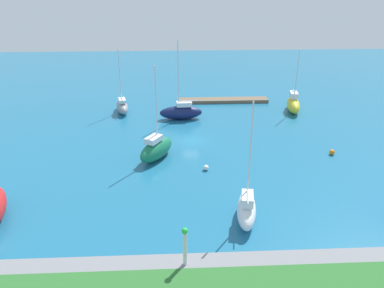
{
  "coord_description": "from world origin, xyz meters",
  "views": [
    {
      "loc": [
        2.55,
        56.15,
        23.97
      ],
      "look_at": [
        0.0,
        4.94,
        1.5
      ],
      "focal_mm": 35.99,
      "sensor_mm": 36.0,
      "label": 1
    }
  ],
  "objects_px": {
    "mooring_buoy_orange": "(332,152)",
    "harbor_beacon": "(185,244)",
    "sailboat_white_far_south": "(247,209)",
    "sailboat_green_east_end": "(156,149)",
    "pier_dock": "(223,100)",
    "sailboat_gray_mid_basin": "(122,106)",
    "mooring_buoy_white": "(206,168)",
    "sailboat_yellow_far_north": "(293,104)",
    "sailboat_navy_center_basin": "(181,112)"
  },
  "relations": [
    {
      "from": "pier_dock",
      "to": "sailboat_gray_mid_basin",
      "type": "relative_size",
      "value": 1.54
    },
    {
      "from": "sailboat_navy_center_basin",
      "to": "sailboat_white_far_south",
      "type": "xyz_separation_m",
      "value": [
        -6.14,
        32.08,
        0.06
      ]
    },
    {
      "from": "harbor_beacon",
      "to": "sailboat_navy_center_basin",
      "type": "distance_m",
      "value": 39.85
    },
    {
      "from": "sailboat_white_far_south",
      "to": "sailboat_gray_mid_basin",
      "type": "relative_size",
      "value": 1.11
    },
    {
      "from": "harbor_beacon",
      "to": "pier_dock",
      "type": "bearing_deg",
      "value": -100.93
    },
    {
      "from": "sailboat_gray_mid_basin",
      "to": "sailboat_green_east_end",
      "type": "xyz_separation_m",
      "value": [
        -7.21,
        20.72,
        0.32
      ]
    },
    {
      "from": "sailboat_white_far_south",
      "to": "mooring_buoy_white",
      "type": "relative_size",
      "value": 17.51
    },
    {
      "from": "sailboat_yellow_far_north",
      "to": "mooring_buoy_white",
      "type": "bearing_deg",
      "value": -29.97
    },
    {
      "from": "sailboat_white_far_south",
      "to": "sailboat_green_east_end",
      "type": "distance_m",
      "value": 18.57
    },
    {
      "from": "mooring_buoy_orange",
      "to": "sailboat_white_far_south",
      "type": "bearing_deg",
      "value": 45.43
    },
    {
      "from": "mooring_buoy_orange",
      "to": "harbor_beacon",
      "type": "bearing_deg",
      "value": 46.52
    },
    {
      "from": "sailboat_gray_mid_basin",
      "to": "mooring_buoy_orange",
      "type": "distance_m",
      "value": 38.7
    },
    {
      "from": "pier_dock",
      "to": "sailboat_navy_center_basin",
      "type": "distance_m",
      "value": 13.5
    },
    {
      "from": "pier_dock",
      "to": "sailboat_green_east_end",
      "type": "relative_size",
      "value": 1.38
    },
    {
      "from": "harbor_beacon",
      "to": "mooring_buoy_orange",
      "type": "xyz_separation_m",
      "value": [
        -22.23,
        -23.44,
        -2.86
      ]
    },
    {
      "from": "harbor_beacon",
      "to": "sailboat_yellow_far_north",
      "type": "xyz_separation_m",
      "value": [
        -22.15,
        -42.99,
        -1.76
      ]
    },
    {
      "from": "sailboat_green_east_end",
      "to": "mooring_buoy_white",
      "type": "height_order",
      "value": "sailboat_green_east_end"
    },
    {
      "from": "sailboat_navy_center_basin",
      "to": "mooring_buoy_white",
      "type": "distance_m",
      "value": 20.57
    },
    {
      "from": "harbor_beacon",
      "to": "sailboat_navy_center_basin",
      "type": "bearing_deg",
      "value": -90.86
    },
    {
      "from": "pier_dock",
      "to": "sailboat_gray_mid_basin",
      "type": "xyz_separation_m",
      "value": [
        20.12,
        5.72,
        0.91
      ]
    },
    {
      "from": "sailboat_yellow_far_north",
      "to": "mooring_buoy_orange",
      "type": "bearing_deg",
      "value": 8.74
    },
    {
      "from": "sailboat_white_far_south",
      "to": "mooring_buoy_white",
      "type": "xyz_separation_m",
      "value": [
        3.3,
        -11.73,
        -1.07
      ]
    },
    {
      "from": "sailboat_yellow_far_north",
      "to": "mooring_buoy_white",
      "type": "xyz_separation_m",
      "value": [
        18.71,
        23.54,
        -1.11
      ]
    },
    {
      "from": "harbor_beacon",
      "to": "sailboat_white_far_south",
      "type": "height_order",
      "value": "sailboat_white_far_south"
    },
    {
      "from": "sailboat_white_far_south",
      "to": "harbor_beacon",
      "type": "bearing_deg",
      "value": 148.73
    },
    {
      "from": "sailboat_navy_center_basin",
      "to": "sailboat_gray_mid_basin",
      "type": "height_order",
      "value": "sailboat_navy_center_basin"
    },
    {
      "from": "pier_dock",
      "to": "sailboat_yellow_far_north",
      "type": "height_order",
      "value": "sailboat_yellow_far_north"
    },
    {
      "from": "pier_dock",
      "to": "mooring_buoy_white",
      "type": "bearing_deg",
      "value": 78.5
    },
    {
      "from": "pier_dock",
      "to": "mooring_buoy_orange",
      "type": "bearing_deg",
      "value": 115.58
    },
    {
      "from": "mooring_buoy_white",
      "to": "sailboat_green_east_end",
      "type": "bearing_deg",
      "value": -30.04
    },
    {
      "from": "harbor_beacon",
      "to": "mooring_buoy_orange",
      "type": "relative_size",
      "value": 4.76
    },
    {
      "from": "mooring_buoy_white",
      "to": "mooring_buoy_orange",
      "type": "height_order",
      "value": "mooring_buoy_orange"
    },
    {
      "from": "sailboat_green_east_end",
      "to": "mooring_buoy_white",
      "type": "xyz_separation_m",
      "value": [
        -6.74,
        3.9,
        -1.18
      ]
    },
    {
      "from": "sailboat_green_east_end",
      "to": "sailboat_yellow_far_north",
      "type": "bearing_deg",
      "value": -21.37
    },
    {
      "from": "sailboat_yellow_far_north",
      "to": "sailboat_navy_center_basin",
      "type": "bearing_deg",
      "value": -73.08
    },
    {
      "from": "harbor_beacon",
      "to": "sailboat_white_far_south",
      "type": "xyz_separation_m",
      "value": [
        -6.74,
        -7.72,
        -1.81
      ]
    },
    {
      "from": "pier_dock",
      "to": "sailboat_gray_mid_basin",
      "type": "height_order",
      "value": "sailboat_gray_mid_basin"
    },
    {
      "from": "sailboat_yellow_far_north",
      "to": "mooring_buoy_orange",
      "type": "xyz_separation_m",
      "value": [
        -0.08,
        19.55,
        -1.1
      ]
    },
    {
      "from": "mooring_buoy_orange",
      "to": "sailboat_navy_center_basin",
      "type": "bearing_deg",
      "value": -37.11
    },
    {
      "from": "sailboat_white_far_south",
      "to": "sailboat_green_east_end",
      "type": "bearing_deg",
      "value": 42.59
    },
    {
      "from": "harbor_beacon",
      "to": "sailboat_yellow_far_north",
      "type": "height_order",
      "value": "sailboat_yellow_far_north"
    },
    {
      "from": "sailboat_navy_center_basin",
      "to": "sailboat_yellow_far_north",
      "type": "distance_m",
      "value": 21.78
    },
    {
      "from": "sailboat_white_far_south",
      "to": "sailboat_yellow_far_north",
      "type": "bearing_deg",
      "value": -13.73
    },
    {
      "from": "sailboat_navy_center_basin",
      "to": "sailboat_gray_mid_basin",
      "type": "xyz_separation_m",
      "value": [
        11.11,
        -4.27,
        -0.14
      ]
    },
    {
      "from": "sailboat_white_far_south",
      "to": "mooring_buoy_white",
      "type": "distance_m",
      "value": 12.23
    },
    {
      "from": "mooring_buoy_white",
      "to": "sailboat_gray_mid_basin",
      "type": "bearing_deg",
      "value": -60.46
    },
    {
      "from": "sailboat_green_east_end",
      "to": "sailboat_gray_mid_basin",
      "type": "bearing_deg",
      "value": 50.16
    },
    {
      "from": "sailboat_gray_mid_basin",
      "to": "sailboat_green_east_end",
      "type": "bearing_deg",
      "value": -173.96
    },
    {
      "from": "mooring_buoy_orange",
      "to": "pier_dock",
      "type": "bearing_deg",
      "value": -64.42
    },
    {
      "from": "sailboat_navy_center_basin",
      "to": "sailboat_green_east_end",
      "type": "distance_m",
      "value": 16.91
    }
  ]
}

